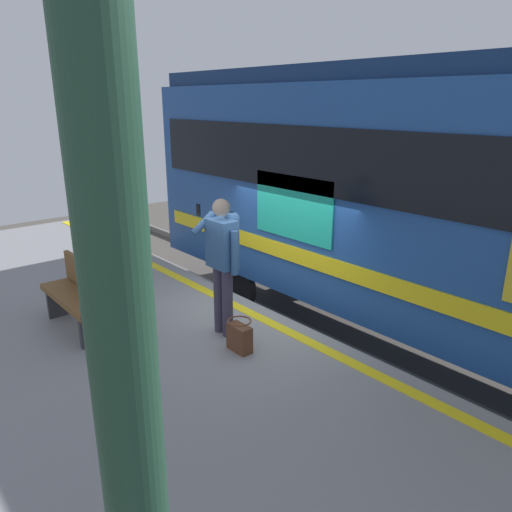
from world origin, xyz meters
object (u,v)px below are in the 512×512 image
passenger (223,256)px  station_column (122,339)px  train_carriage (469,197)px  handbag (240,337)px  bench (80,294)px

passenger → station_column: (-2.76, 2.64, 0.83)m
passenger → station_column: size_ratio=0.47×
train_carriage → passenger: size_ratio=6.02×
handbag → bench: bearing=32.6°
station_column → passenger: bearing=-43.7°
passenger → station_column: bearing=136.3°
passenger → handbag: 1.02m
handbag → train_carriage: bearing=-112.4°
station_column → train_carriage: bearing=-79.1°
passenger → handbag: passenger is taller
train_carriage → passenger: train_carriage is taller
train_carriage → passenger: bearing=58.5°
passenger → handbag: (-0.50, 0.15, -0.88)m
station_column → bench: bearing=-17.3°
handbag → station_column: station_column is taller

